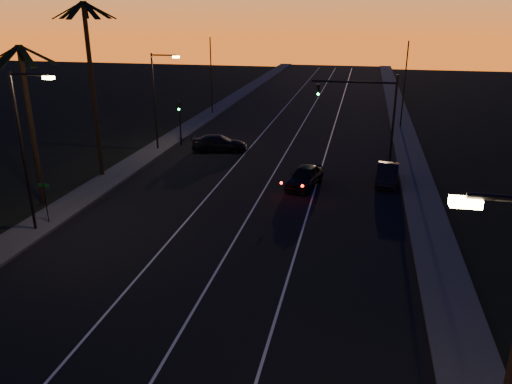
% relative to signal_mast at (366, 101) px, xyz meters
% --- Properties ---
extents(road, '(20.00, 170.00, 0.01)m').
position_rel_signal_mast_xyz_m(road, '(-7.14, -9.99, -4.78)').
color(road, black).
rests_on(road, ground).
extents(sidewalk_left, '(2.40, 170.00, 0.16)m').
position_rel_signal_mast_xyz_m(sidewalk_left, '(-18.34, -9.99, -4.70)').
color(sidewalk_left, '#31312F').
rests_on(sidewalk_left, ground).
extents(sidewalk_right, '(2.40, 170.00, 0.16)m').
position_rel_signal_mast_xyz_m(sidewalk_right, '(4.06, -9.99, -4.70)').
color(sidewalk_right, '#31312F').
rests_on(sidewalk_right, ground).
extents(lane_stripe_left, '(0.12, 160.00, 0.01)m').
position_rel_signal_mast_xyz_m(lane_stripe_left, '(-10.14, -9.99, -4.76)').
color(lane_stripe_left, silver).
rests_on(lane_stripe_left, road).
extents(lane_stripe_mid, '(0.12, 160.00, 0.01)m').
position_rel_signal_mast_xyz_m(lane_stripe_mid, '(-6.64, -9.99, -4.76)').
color(lane_stripe_mid, silver).
rests_on(lane_stripe_mid, road).
extents(lane_stripe_right, '(0.12, 160.00, 0.01)m').
position_rel_signal_mast_xyz_m(lane_stripe_right, '(-3.14, -9.99, -4.76)').
color(lane_stripe_right, silver).
rests_on(lane_stripe_right, road).
extents(palm_mid, '(4.25, 4.16, 10.03)m').
position_rel_signal_mast_xyz_m(palm_mid, '(-20.34, -15.99, 1.47)').
color(palm_mid, black).
rests_on(palm_mid, ground).
extents(palm_far, '(4.25, 4.16, 12.53)m').
position_rel_signal_mast_xyz_m(palm_far, '(-19.34, -9.99, 2.83)').
color(palm_far, black).
rests_on(palm_far, ground).
extents(streetlight_left_near, '(2.55, 0.26, 9.00)m').
position_rel_signal_mast_xyz_m(streetlight_left_near, '(-17.84, -19.99, 0.54)').
color(streetlight_left_near, black).
rests_on(streetlight_left_near, ground).
extents(streetlight_left_far, '(2.55, 0.26, 8.50)m').
position_rel_signal_mast_xyz_m(streetlight_left_far, '(-17.82, -1.99, 0.28)').
color(streetlight_left_far, black).
rests_on(streetlight_left_far, ground).
extents(street_sign, '(0.70, 0.06, 2.60)m').
position_rel_signal_mast_xyz_m(street_sign, '(-17.94, -18.99, -3.13)').
color(street_sign, black).
rests_on(street_sign, ground).
extents(signal_mast, '(7.10, 0.41, 7.00)m').
position_rel_signal_mast_xyz_m(signal_mast, '(0.00, 0.00, 0.00)').
color(signal_mast, black).
rests_on(signal_mast, ground).
extents(signal_post, '(0.28, 0.37, 4.20)m').
position_rel_signal_mast_xyz_m(signal_post, '(-16.64, -0.01, -1.89)').
color(signal_post, black).
rests_on(signal_post, ground).
extents(far_pole_left, '(0.14, 0.14, 9.00)m').
position_rel_signal_mast_xyz_m(far_pole_left, '(-18.14, 15.01, -0.28)').
color(far_pole_left, black).
rests_on(far_pole_left, ground).
extents(far_pole_right, '(0.14, 0.14, 9.00)m').
position_rel_signal_mast_xyz_m(far_pole_right, '(3.86, 12.01, -0.28)').
color(far_pole_right, black).
rests_on(far_pole_right, ground).
extents(lead_car, '(2.73, 5.16, 1.50)m').
position_rel_signal_mast_xyz_m(lead_car, '(-3.95, -9.13, -4.02)').
color(lead_car, black).
rests_on(lead_car, road).
extents(right_car, '(1.81, 4.36, 1.40)m').
position_rel_signal_mast_xyz_m(right_car, '(1.86, -7.16, -4.07)').
color(right_car, black).
rests_on(right_car, road).
extents(cross_car, '(5.26, 3.08, 1.43)m').
position_rel_signal_mast_xyz_m(cross_car, '(-12.59, -1.17, -4.06)').
color(cross_car, black).
rests_on(cross_car, road).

